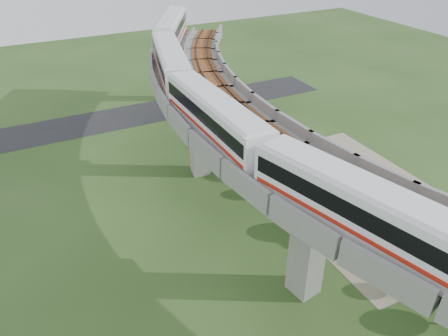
{
  "coord_description": "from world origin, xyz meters",
  "views": [
    {
      "loc": [
        -16.53,
        -30.6,
        27.4
      ],
      "look_at": [
        -1.75,
        -1.15,
        7.5
      ],
      "focal_mm": 35.0,
      "sensor_mm": 36.0,
      "label": 1
    }
  ],
  "objects_px": {
    "metro_train": "(212,85)",
    "car_white": "(344,202)",
    "car_dark": "(280,156)",
    "car_red": "(357,200)"
  },
  "relations": [
    {
      "from": "metro_train",
      "to": "car_white",
      "type": "height_order",
      "value": "metro_train"
    },
    {
      "from": "car_red",
      "to": "car_white",
      "type": "bearing_deg",
      "value": -129.65
    },
    {
      "from": "metro_train",
      "to": "car_white",
      "type": "xyz_separation_m",
      "value": [
        10.77,
        -9.17,
        -11.58
      ]
    },
    {
      "from": "metro_train",
      "to": "car_dark",
      "type": "xyz_separation_m",
      "value": [
        10.3,
        2.3,
        -11.69
      ]
    },
    {
      "from": "car_red",
      "to": "metro_train",
      "type": "bearing_deg",
      "value": -158.72
    },
    {
      "from": "car_red",
      "to": "car_dark",
      "type": "height_order",
      "value": "car_red"
    },
    {
      "from": "metro_train",
      "to": "car_white",
      "type": "distance_m",
      "value": 18.28
    },
    {
      "from": "car_white",
      "to": "car_red",
      "type": "bearing_deg",
      "value": -6.77
    },
    {
      "from": "car_white",
      "to": "car_dark",
      "type": "distance_m",
      "value": 11.47
    },
    {
      "from": "metro_train",
      "to": "car_dark",
      "type": "distance_m",
      "value": 15.75
    }
  ]
}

